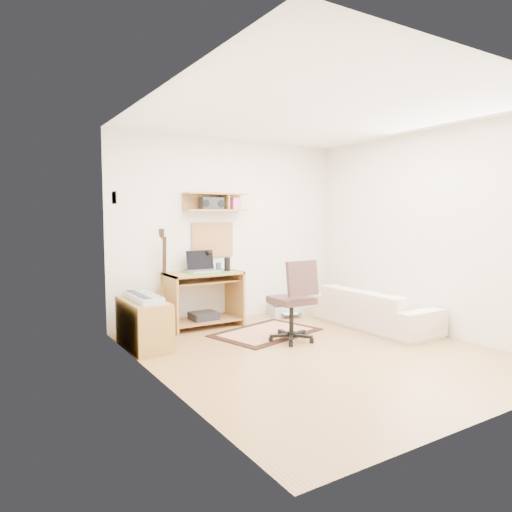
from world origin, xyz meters
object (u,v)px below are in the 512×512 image
desk (204,300)px  cabinet (143,324)px  task_chair (292,300)px  sofa (374,301)px  printer (286,309)px

desk → cabinet: size_ratio=1.11×
cabinet → task_chair: bearing=-23.3°
task_chair → sofa: size_ratio=0.56×
cabinet → sofa: 3.05m
task_chair → printer: (0.80, 1.24, -0.42)m
task_chair → printer: 1.54m
desk → task_chair: (0.59, -1.21, 0.13)m
cabinet → sofa: (2.96, -0.71, 0.08)m
desk → sofa: desk is taller
printer → sofa: size_ratio=0.26×
desk → sofa: size_ratio=0.55×
desk → printer: bearing=1.1°
cabinet → printer: cabinet is taller
cabinet → printer: size_ratio=1.89×
sofa → desk: bearing=57.6°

